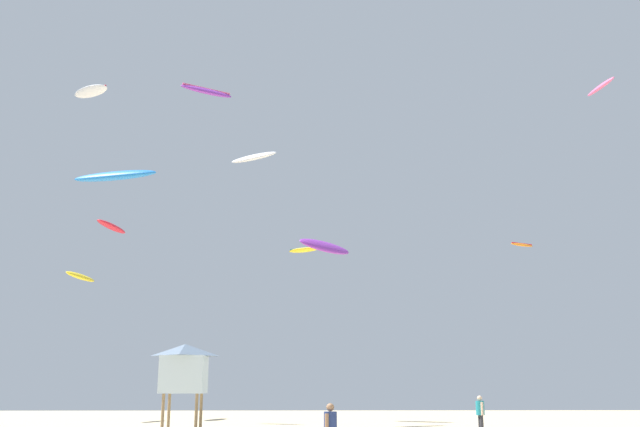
% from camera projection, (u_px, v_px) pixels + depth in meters
% --- Properties ---
extents(person_midground, '(0.41, 0.59, 1.80)m').
position_uv_depth(person_midground, '(480.00, 412.00, 33.97)').
color(person_midground, '#2D2D33').
rests_on(person_midground, ground).
extents(lifeguard_tower, '(2.30, 2.30, 4.15)m').
position_uv_depth(lifeguard_tower, '(184.00, 368.00, 32.96)').
color(lifeguard_tower, '#8C704C').
rests_on(lifeguard_tower, ground).
extents(kite_aloft_0, '(3.84, 2.82, 0.88)m').
position_uv_depth(kite_aloft_0, '(206.00, 91.00, 49.31)').
color(kite_aloft_0, purple).
extents(kite_aloft_1, '(2.11, 1.61, 0.31)m').
position_uv_depth(kite_aloft_1, '(304.00, 250.00, 43.90)').
color(kite_aloft_1, yellow).
extents(kite_aloft_2, '(4.19, 3.35, 0.95)m').
position_uv_depth(kite_aloft_2, '(254.00, 157.00, 54.00)').
color(kite_aloft_2, white).
extents(kite_aloft_3, '(1.84, 3.92, 0.74)m').
position_uv_depth(kite_aloft_3, '(80.00, 277.00, 50.87)').
color(kite_aloft_3, yellow).
extents(kite_aloft_4, '(3.25, 2.40, 0.82)m').
position_uv_depth(kite_aloft_4, '(91.00, 91.00, 52.34)').
color(kite_aloft_4, white).
extents(kite_aloft_5, '(2.21, 1.49, 0.40)m').
position_uv_depth(kite_aloft_5, '(522.00, 245.00, 55.16)').
color(kite_aloft_5, orange).
extents(kite_aloft_6, '(4.30, 2.36, 0.82)m').
position_uv_depth(kite_aloft_6, '(115.00, 176.00, 32.08)').
color(kite_aloft_6, blue).
extents(kite_aloft_7, '(3.45, 3.53, 0.99)m').
position_uv_depth(kite_aloft_7, '(325.00, 247.00, 38.07)').
color(kite_aloft_7, purple).
extents(kite_aloft_8, '(2.08, 4.63, 0.77)m').
position_uv_depth(kite_aloft_8, '(112.00, 227.00, 55.52)').
color(kite_aloft_8, red).
extents(kite_aloft_9, '(1.30, 2.98, 0.72)m').
position_uv_depth(kite_aloft_9, '(601.00, 87.00, 45.91)').
color(kite_aloft_9, '#E5598C').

